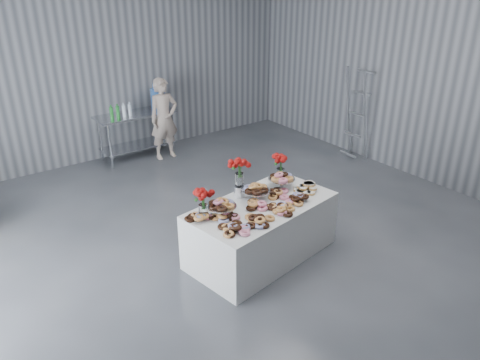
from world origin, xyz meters
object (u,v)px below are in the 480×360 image
at_px(stepladder, 357,114).
at_px(prep_table, 137,127).
at_px(display_table, 261,230).
at_px(person, 164,119).
at_px(water_jug, 158,96).

bearing_deg(stepladder, prep_table, 143.16).
distance_m(display_table, person, 3.89).
xyz_separation_m(display_table, stepladder, (3.58, 1.58, 0.52)).
height_order(water_jug, stepladder, stepladder).
distance_m(display_table, stepladder, 3.95).
distance_m(prep_table, water_jug, 0.73).
bearing_deg(water_jug, display_table, -99.77).
relative_size(water_jug, stepladder, 0.31).
bearing_deg(display_table, person, 80.23).
distance_m(display_table, water_jug, 4.24).
bearing_deg(stepladder, person, 142.71).
distance_m(water_jug, person, 0.48).
relative_size(display_table, person, 1.21).
bearing_deg(stepladder, display_table, -156.22).
bearing_deg(person, display_table, -98.50).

